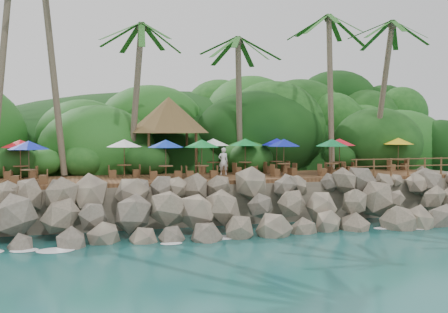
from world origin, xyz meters
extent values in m
plane|color=#19514F|center=(0.00, 0.00, 0.00)|extent=(140.00, 140.00, 0.00)
cube|color=gray|center=(0.00, 16.00, 1.05)|extent=(32.00, 25.20, 2.10)
ellipsoid|color=#143811|center=(0.00, 23.50, 0.00)|extent=(44.80, 28.00, 15.40)
cube|color=brown|center=(0.00, 6.00, 2.20)|extent=(26.00, 5.00, 0.20)
ellipsoid|color=white|center=(-9.00, 0.30, 0.03)|extent=(1.20, 0.80, 0.06)
ellipsoid|color=white|center=(-6.00, 0.30, 0.03)|extent=(1.20, 0.80, 0.06)
ellipsoid|color=white|center=(-3.00, 0.30, 0.03)|extent=(1.20, 0.80, 0.06)
ellipsoid|color=white|center=(0.00, 0.30, 0.03)|extent=(1.20, 0.80, 0.06)
ellipsoid|color=white|center=(3.00, 0.30, 0.03)|extent=(1.20, 0.80, 0.06)
ellipsoid|color=white|center=(6.00, 0.30, 0.03)|extent=(1.20, 0.80, 0.06)
ellipsoid|color=white|center=(9.00, 0.30, 0.03)|extent=(1.20, 0.80, 0.06)
cylinder|color=brown|center=(-9.17, 8.74, 8.43)|extent=(1.61, 1.61, 12.20)
cylinder|color=brown|center=(-11.79, 9.09, 9.06)|extent=(1.48, 3.02, 13.32)
cylinder|color=brown|center=(-4.57, 8.82, 6.65)|extent=(1.17, 1.14, 8.70)
ellipsoid|color=#23601E|center=(-4.57, 8.82, 11.01)|extent=(6.00, 6.00, 2.40)
cylinder|color=brown|center=(1.87, 9.23, 6.43)|extent=(0.73, 0.69, 8.27)
ellipsoid|color=#23601E|center=(1.87, 9.23, 10.57)|extent=(6.00, 6.00, 2.40)
cylinder|color=brown|center=(7.95, 8.87, 7.41)|extent=(1.02, 2.25, 10.11)
ellipsoid|color=#23601E|center=(7.95, 8.87, 12.52)|extent=(6.00, 6.00, 2.40)
cylinder|color=brown|center=(11.47, 8.35, 7.08)|extent=(0.82, 1.84, 9.50)
ellipsoid|color=#23601E|center=(11.47, 8.35, 11.86)|extent=(6.00, 6.00, 2.40)
cylinder|color=brown|center=(-3.91, 8.19, 3.50)|extent=(0.16, 0.16, 2.40)
cylinder|color=brown|center=(-1.11, 8.19, 3.50)|extent=(0.16, 0.16, 2.40)
cylinder|color=brown|center=(-3.91, 10.99, 3.50)|extent=(0.16, 0.16, 2.40)
cylinder|color=brown|center=(-1.11, 10.99, 3.50)|extent=(0.16, 0.16, 2.40)
cone|color=brown|center=(-2.51, 9.59, 5.80)|extent=(5.01, 5.01, 2.20)
cylinder|color=brown|center=(6.98, 5.70, 2.64)|extent=(0.07, 0.07, 0.68)
cylinder|color=brown|center=(6.98, 5.70, 2.98)|extent=(0.77, 0.77, 0.05)
cylinder|color=brown|center=(6.98, 5.70, 3.30)|extent=(0.05, 0.05, 2.01)
cone|color=red|center=(6.98, 5.70, 4.17)|extent=(1.92, 1.92, 0.41)
cube|color=brown|center=(6.35, 5.78, 2.51)|extent=(0.43, 0.43, 0.42)
cube|color=brown|center=(7.61, 5.62, 2.51)|extent=(0.43, 0.43, 0.42)
cylinder|color=brown|center=(-3.40, 5.25, 2.64)|extent=(0.07, 0.07, 0.68)
cylinder|color=brown|center=(-3.40, 5.25, 2.98)|extent=(0.77, 0.77, 0.05)
cylinder|color=brown|center=(-3.40, 5.25, 3.30)|extent=(0.05, 0.05, 2.01)
cone|color=#0D32B5|center=(-3.40, 5.25, 4.17)|extent=(1.92, 1.92, 0.41)
cube|color=brown|center=(-4.04, 5.33, 2.51)|extent=(0.42, 0.42, 0.42)
cube|color=brown|center=(-2.77, 5.18, 2.51)|extent=(0.42, 0.42, 0.42)
cylinder|color=brown|center=(5.99, 4.73, 2.64)|extent=(0.07, 0.07, 0.68)
cylinder|color=brown|center=(5.99, 4.73, 2.98)|extent=(0.77, 0.77, 0.05)
cylinder|color=brown|center=(5.99, 4.73, 3.30)|extent=(0.05, 0.05, 2.01)
cone|color=#0B6730|center=(5.99, 4.73, 4.17)|extent=(1.92, 1.92, 0.41)
cube|color=brown|center=(5.37, 4.62, 2.51)|extent=(0.44, 0.44, 0.42)
cube|color=brown|center=(6.62, 4.84, 2.51)|extent=(0.44, 0.44, 0.42)
cylinder|color=brown|center=(3.69, 7.40, 2.64)|extent=(0.07, 0.07, 0.68)
cylinder|color=brown|center=(3.69, 7.40, 2.98)|extent=(0.77, 0.77, 0.05)
cylinder|color=brown|center=(3.69, 7.40, 3.30)|extent=(0.05, 0.05, 2.01)
cone|color=#0D10AD|center=(3.69, 7.40, 4.17)|extent=(1.92, 1.92, 0.41)
cube|color=brown|center=(3.07, 7.25, 2.51)|extent=(0.46, 0.46, 0.42)
cube|color=brown|center=(4.31, 7.55, 2.51)|extent=(0.46, 0.46, 0.42)
cylinder|color=brown|center=(-5.45, 6.62, 2.64)|extent=(0.07, 0.07, 0.68)
cylinder|color=brown|center=(-5.45, 6.62, 2.98)|extent=(0.77, 0.77, 0.05)
cylinder|color=brown|center=(-5.45, 6.62, 3.30)|extent=(0.05, 0.05, 2.01)
cone|color=white|center=(-5.45, 6.62, 4.17)|extent=(1.92, 1.92, 0.41)
cube|color=brown|center=(-6.09, 6.61, 2.51)|extent=(0.39, 0.39, 0.42)
cube|color=brown|center=(-4.81, 6.64, 2.51)|extent=(0.39, 0.39, 0.42)
cylinder|color=brown|center=(-1.53, 4.93, 2.64)|extent=(0.07, 0.07, 0.68)
cylinder|color=brown|center=(-1.53, 4.93, 2.98)|extent=(0.77, 0.77, 0.05)
cylinder|color=brown|center=(-1.53, 4.93, 3.30)|extent=(0.05, 0.05, 2.01)
cone|color=#0D7B2E|center=(-1.53, 4.93, 4.17)|extent=(1.92, 1.92, 0.41)
cube|color=brown|center=(-2.16, 4.97, 2.51)|extent=(0.41, 0.41, 0.42)
cube|color=brown|center=(-0.89, 4.88, 2.51)|extent=(0.41, 0.41, 0.42)
cylinder|color=brown|center=(1.61, 7.13, 2.64)|extent=(0.07, 0.07, 0.68)
cylinder|color=brown|center=(1.61, 7.13, 2.98)|extent=(0.77, 0.77, 0.05)
cylinder|color=brown|center=(1.61, 7.13, 3.30)|extent=(0.05, 0.05, 2.01)
cone|color=#0D7A2E|center=(1.61, 7.13, 4.17)|extent=(1.92, 1.92, 0.41)
cube|color=brown|center=(1.02, 6.87, 2.51)|extent=(0.51, 0.51, 0.42)
cube|color=brown|center=(2.19, 7.39, 2.51)|extent=(0.51, 0.51, 0.42)
cylinder|color=brown|center=(3.31, 5.31, 2.64)|extent=(0.07, 0.07, 0.68)
cylinder|color=brown|center=(3.31, 5.31, 2.98)|extent=(0.77, 0.77, 0.05)
cylinder|color=brown|center=(3.31, 5.31, 3.30)|extent=(0.05, 0.05, 2.01)
cone|color=#0C199D|center=(3.31, 5.31, 4.17)|extent=(1.92, 1.92, 0.41)
cube|color=brown|center=(2.71, 5.09, 2.51)|extent=(0.49, 0.49, 0.42)
cube|color=brown|center=(3.91, 5.52, 2.51)|extent=(0.49, 0.49, 0.42)
cylinder|color=brown|center=(11.80, 6.99, 2.64)|extent=(0.07, 0.07, 0.68)
cylinder|color=brown|center=(11.80, 6.99, 2.98)|extent=(0.77, 0.77, 0.05)
cylinder|color=brown|center=(11.80, 6.99, 3.30)|extent=(0.05, 0.05, 2.01)
cone|color=gold|center=(11.80, 6.99, 4.17)|extent=(1.92, 1.92, 0.41)
cube|color=brown|center=(11.19, 6.80, 2.51)|extent=(0.48, 0.48, 0.42)
cube|color=brown|center=(12.41, 7.18, 2.51)|extent=(0.48, 0.48, 0.42)
cylinder|color=brown|center=(-10.80, 7.21, 2.64)|extent=(0.07, 0.07, 0.68)
cylinder|color=brown|center=(-10.80, 7.21, 2.98)|extent=(0.77, 0.77, 0.05)
cylinder|color=brown|center=(-10.80, 7.21, 3.30)|extent=(0.05, 0.05, 2.01)
cone|color=red|center=(-10.80, 7.21, 4.17)|extent=(1.92, 1.92, 0.41)
cube|color=brown|center=(-11.42, 7.34, 2.51)|extent=(0.46, 0.46, 0.42)
cube|color=brown|center=(-10.17, 7.07, 2.51)|extent=(0.46, 0.46, 0.42)
cylinder|color=brown|center=(-10.14, 4.40, 2.64)|extent=(0.07, 0.07, 0.68)
cylinder|color=brown|center=(-10.14, 4.40, 2.98)|extent=(0.77, 0.77, 0.05)
cylinder|color=brown|center=(-10.14, 4.40, 3.30)|extent=(0.05, 0.05, 2.01)
cone|color=#0D1FB0|center=(-10.14, 4.40, 4.17)|extent=(1.92, 1.92, 0.41)
cube|color=brown|center=(-10.78, 4.40, 2.51)|extent=(0.38, 0.38, 0.42)
cube|color=brown|center=(-9.50, 4.40, 2.51)|extent=(0.38, 0.38, 0.42)
cylinder|color=brown|center=(-0.22, 7.60, 2.64)|extent=(0.07, 0.07, 0.68)
cylinder|color=brown|center=(-0.22, 7.60, 2.98)|extent=(0.77, 0.77, 0.05)
cylinder|color=brown|center=(-0.22, 7.60, 3.30)|extent=(0.05, 0.05, 2.01)
cone|color=white|center=(-0.22, 7.60, 4.17)|extent=(1.92, 1.92, 0.41)
cube|color=brown|center=(-0.81, 7.83, 2.51)|extent=(0.50, 0.50, 0.42)
cube|color=brown|center=(0.38, 7.37, 2.51)|extent=(0.50, 0.50, 0.42)
cylinder|color=brown|center=(6.92, 3.65, 2.80)|extent=(0.10, 0.10, 1.00)
cylinder|color=brown|center=(8.02, 3.65, 2.80)|extent=(0.10, 0.10, 1.00)
cylinder|color=brown|center=(9.12, 3.65, 2.80)|extent=(0.10, 0.10, 1.00)
cylinder|color=brown|center=(10.22, 3.65, 2.80)|extent=(0.10, 0.10, 1.00)
cylinder|color=brown|center=(11.32, 3.65, 2.80)|extent=(0.10, 0.10, 1.00)
cylinder|color=brown|center=(12.42, 3.65, 2.80)|extent=(0.10, 0.10, 1.00)
cube|color=brown|center=(10.77, 3.65, 3.25)|extent=(8.30, 0.06, 0.06)
cube|color=brown|center=(10.77, 3.65, 2.85)|extent=(8.30, 0.06, 0.06)
imported|color=silver|center=(0.14, 6.68, 3.09)|extent=(0.58, 0.38, 1.57)
camera|label=1|loc=(-7.82, -22.29, 4.94)|focal=42.19mm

